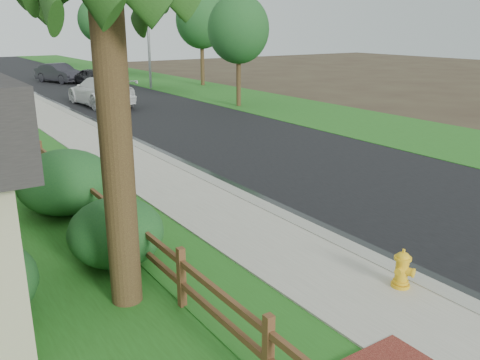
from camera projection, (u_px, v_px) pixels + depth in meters
ground at (460, 318)px, 8.26m from camera, size 120.00×120.00×0.00m
road at (82, 88)px, 38.53m from camera, size 8.00×90.00×0.02m
curb at (23, 91)px, 36.29m from camera, size 0.40×90.00×0.12m
wet_gutter at (29, 91)px, 36.49m from camera, size 0.50×90.00×0.00m
sidewalk at (4, 92)px, 35.60m from camera, size 2.20×90.00×0.10m
verge_far at (165, 82)px, 42.19m from camera, size 6.00×90.00×0.04m
ranch_fence at (106, 211)px, 11.26m from camera, size 0.12×16.92×1.10m
fire_hydrant at (402, 270)px, 8.97m from camera, size 0.47×0.39×0.72m
white_suv at (101, 91)px, 29.70m from camera, size 2.64×6.00×1.71m
dark_car_mid at (89, 77)px, 39.82m from camera, size 2.00×4.08×1.34m
dark_car_far at (59, 73)px, 41.63m from camera, size 3.14×4.95×1.54m
streetlight at (145, 16)px, 36.28m from camera, size 2.13×0.39×9.20m
boulder at (93, 225)px, 11.27m from camera, size 1.12×0.95×0.65m
shrub_c at (116, 232)px, 9.96m from camera, size 2.48×2.48×1.35m
shrub_d at (66, 182)px, 12.69m from camera, size 3.13×3.13×1.62m
tree_near_right at (239, 29)px, 28.48m from camera, size 3.48×3.48×6.26m
tree_mid_right at (201, 20)px, 38.51m from camera, size 3.91×3.91×7.08m
tree_far_right at (98, 20)px, 49.26m from camera, size 3.89×3.89×7.18m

